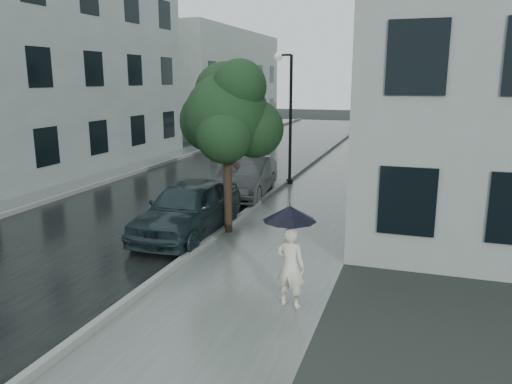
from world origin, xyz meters
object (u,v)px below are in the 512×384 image
(street_tree, at_px, (228,114))
(lamp_post, at_px, (287,110))
(car_far, at_px, (246,177))
(pedestrian, at_px, (290,267))
(car_near, at_px, (188,208))

(street_tree, bearing_deg, lamp_post, 91.26)
(lamp_post, height_order, car_far, lamp_post)
(pedestrian, relative_size, street_tree, 0.33)
(car_far, bearing_deg, lamp_post, 67.74)
(street_tree, relative_size, car_near, 1.07)
(street_tree, distance_m, car_far, 4.91)
(lamp_post, bearing_deg, street_tree, -79.01)
(lamp_post, xyz_separation_m, car_near, (-0.79, -7.46, -2.22))
(lamp_post, distance_m, car_near, 7.82)
(street_tree, height_order, car_far, street_tree)
(street_tree, height_order, lamp_post, lamp_post)
(pedestrian, distance_m, car_near, 5.07)
(pedestrian, distance_m, street_tree, 5.54)
(street_tree, xyz_separation_m, lamp_post, (-0.15, 6.79, -0.28))
(lamp_post, height_order, car_near, lamp_post)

